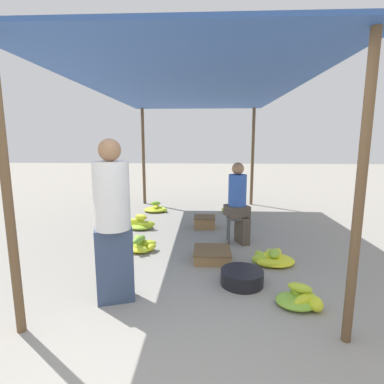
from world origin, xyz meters
TOP-DOWN VIEW (x-y plane):
  - ground_plane at (0.00, 0.00)m, footprint 40.00×40.00m
  - canopy_post_front_left at (-1.45, 0.30)m, footprint 0.08×0.08m
  - canopy_post_front_right at (1.45, 0.30)m, footprint 0.08×0.08m
  - canopy_post_back_left at (-1.45, 5.89)m, footprint 0.08×0.08m
  - canopy_post_back_right at (1.45, 5.89)m, footprint 0.08×0.08m
  - canopy_tarp at (0.00, 3.10)m, footprint 3.31×5.99m
  - vendor_foreground at (-0.74, 0.87)m, footprint 0.46×0.46m
  - stool at (0.75, 2.81)m, footprint 0.34×0.34m
  - vendor_seated at (0.77, 2.81)m, footprint 0.44×0.44m
  - basin_black at (0.67, 1.30)m, footprint 0.52×0.52m
  - banana_pile_left_0 at (-1.04, 3.53)m, footprint 0.57×0.48m
  - banana_pile_left_1 at (-0.97, 4.95)m, footprint 0.62×0.48m
  - banana_pile_left_2 at (-0.81, 2.35)m, footprint 0.57×0.56m
  - banana_pile_right_0 at (1.16, 1.95)m, footprint 0.60×0.53m
  - banana_pile_right_1 at (0.93, 5.07)m, footprint 0.65×0.53m
  - banana_pile_right_2 at (1.23, 0.85)m, footprint 0.47×0.46m
  - banana_pile_right_3 at (0.97, 4.33)m, footprint 0.42×0.36m
  - crate_near at (0.21, 3.66)m, footprint 0.42×0.42m
  - crate_mid at (0.32, 2.02)m, footprint 0.53×0.53m

SIDE VIEW (x-z plane):
  - ground_plane at x=0.00m, z-range 0.00..0.00m
  - banana_pile_right_1 at x=0.93m, z-range -0.04..0.18m
  - banana_pile_left_1 at x=-0.97m, z-range -0.06..0.20m
  - banana_pile_right_0 at x=1.16m, z-range -0.02..0.17m
  - banana_pile_right_2 at x=1.23m, z-range -0.04..0.20m
  - crate_mid at x=0.32m, z-range 0.00..0.16m
  - banana_pile_right_3 at x=0.97m, z-range -0.02..0.19m
  - banana_pile_left_2 at x=-0.81m, z-range -0.04..0.22m
  - basin_black at x=0.67m, z-range 0.00..0.18m
  - banana_pile_left_0 at x=-1.04m, z-range -0.05..0.24m
  - crate_near at x=0.21m, z-range 0.00..0.22m
  - stool at x=0.75m, z-range 0.14..0.60m
  - vendor_seated at x=0.77m, z-range 0.04..1.40m
  - vendor_foreground at x=-0.74m, z-range 0.03..1.77m
  - canopy_post_front_left at x=-1.45m, z-range 0.00..2.54m
  - canopy_post_front_right at x=1.45m, z-range 0.00..2.54m
  - canopy_post_back_left at x=-1.45m, z-range 0.00..2.54m
  - canopy_post_back_right at x=1.45m, z-range 0.00..2.54m
  - canopy_tarp at x=0.00m, z-range 2.54..2.58m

